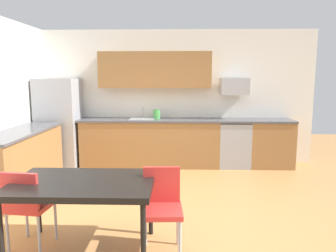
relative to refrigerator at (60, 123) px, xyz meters
The scene contains 17 objects.
ground_plane 3.23m from the refrigerator, 45.52° to the right, with size 12.00×12.00×0.00m, color #B77F47.
wall_back 2.27m from the refrigerator, 11.16° to the left, with size 5.80×0.10×2.70m, color white.
cabinet_run_back 1.83m from the refrigerator, ahead, with size 2.71×0.60×0.90m, color olive.
cabinet_run_back_right 4.18m from the refrigerator, ahead, with size 0.84×0.60×0.90m, color olive.
cabinet_run_left 1.48m from the refrigerator, 94.83° to the right, with size 0.60×2.00×0.90m, color olive.
countertop_back 2.18m from the refrigerator, ahead, with size 4.80×0.64×0.04m, color #4C4C51.
countertop_left 1.43m from the refrigerator, 94.83° to the right, with size 0.64×2.00×0.04m, color #4C4C51.
upper_cabinets_back 2.16m from the refrigerator, ahead, with size 2.20×0.34×0.70m, color olive.
refrigerator is the anchor object (origin of this frame).
oven_range 3.47m from the refrigerator, ahead, with size 0.60×0.60×0.91m.
microwave 3.52m from the refrigerator, ahead, with size 0.54×0.36×0.32m, color #9EA0A5.
sink_basin 1.63m from the refrigerator, ahead, with size 0.48×0.40×0.14m, color #A5A8AD.
sink_faucet 1.66m from the refrigerator, ahead, with size 0.02×0.02×0.24m, color #B2B5BA.
dining_table 3.48m from the refrigerator, 66.38° to the right, with size 1.40×0.90×0.75m.
chair_near_table 3.83m from the refrigerator, 55.22° to the right, with size 0.42×0.42×0.85m.
chair_far_side 3.29m from the refrigerator, 75.68° to the right, with size 0.44×0.44×0.85m.
kettle 1.92m from the refrigerator, ahead, with size 0.14×0.14×0.20m, color #4CA54C.
Camera 1 is at (0.15, -4.01, 1.77)m, focal length 34.51 mm.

